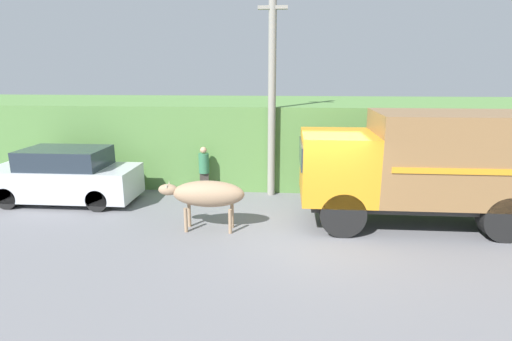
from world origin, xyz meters
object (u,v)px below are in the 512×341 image
cargo_truck (427,163)px  parked_suv (64,177)px  pedestrian_on_hill (204,169)px  utility_pole (272,90)px  brown_cow (207,194)px

cargo_truck → parked_suv: (-10.54, 1.08, -0.87)m
cargo_truck → pedestrian_on_hill: cargo_truck is taller
utility_pole → pedestrian_on_hill: bearing=-175.4°
parked_suv → pedestrian_on_hill: parked_suv is taller
cargo_truck → utility_pole: 5.08m
brown_cow → pedestrian_on_hill: bearing=107.4°
cargo_truck → utility_pole: (-4.14, 2.37, 1.74)m
utility_pole → parked_suv: bearing=-168.6°
pedestrian_on_hill → brown_cow: bearing=92.6°
cargo_truck → brown_cow: size_ratio=2.80×
cargo_truck → brown_cow: cargo_truck is taller
utility_pole → brown_cow: bearing=-115.7°
brown_cow → parked_suv: size_ratio=0.49×
cargo_truck → parked_suv: 10.63m
brown_cow → parked_suv: parked_suv is taller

